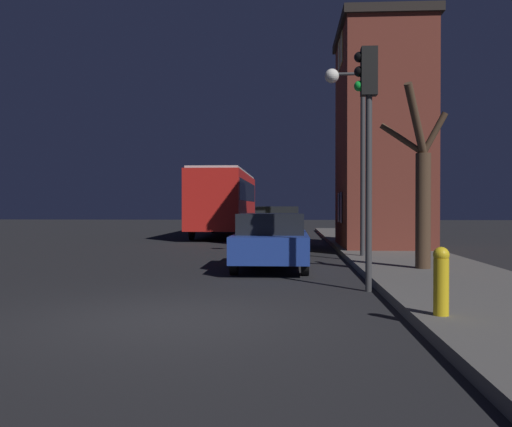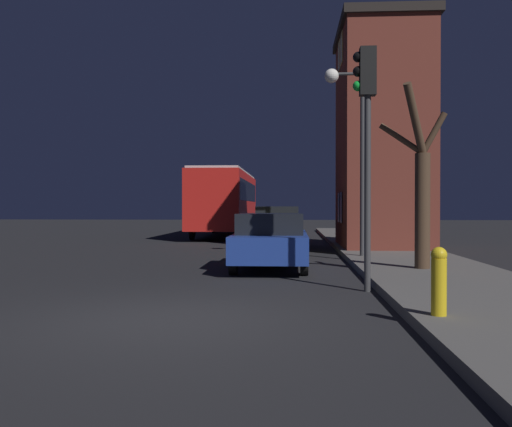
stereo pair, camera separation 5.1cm
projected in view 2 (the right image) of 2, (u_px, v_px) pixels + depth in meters
The scene contains 9 objects.
ground_plane at pixel (168, 319), 8.12m from camera, with size 120.00×120.00×0.00m, color black.
brick_building at pixel (382, 136), 20.79m from camera, with size 3.21×5.14×7.99m.
streetlamp at pixel (350, 125), 16.61m from camera, with size 1.18×0.42×5.46m.
traffic_light at pixel (366, 117), 10.66m from camera, with size 0.43×0.24×4.58m.
bare_tree at pixel (421, 191), 13.13m from camera, with size 1.54×1.00×4.19m.
bus at pixel (226, 198), 30.82m from camera, with size 2.54×11.49×3.43m.
car_near_lane at pixel (271, 240), 14.53m from camera, with size 1.83×4.20×1.42m.
car_mid_lane at pixel (278, 226), 21.52m from camera, with size 1.74×4.39×1.60m.
fire_hydrant at pixel (439, 279), 7.49m from camera, with size 0.21×0.21×0.91m.
Camera 2 is at (1.77, -8.00, 1.60)m, focal length 40.00 mm.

